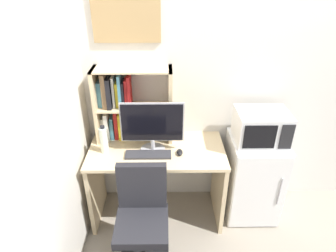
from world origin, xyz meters
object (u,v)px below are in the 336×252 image
object	(u,v)px
hutch_bookshelf	(123,103)
computer_mouse	(180,152)
keyboard	(148,155)
mini_fridge	(252,177)
monitor	(152,125)
microwave	(261,127)
wall_corkboard	(126,15)
desk_chair	(143,226)
water_bottle	(104,140)

from	to	relation	value
hutch_bookshelf	computer_mouse	size ratio (longest dim) A/B	7.51
keyboard	computer_mouse	xyz separation A→B (m)	(0.27, 0.02, 0.01)
keyboard	mini_fridge	bearing A→B (deg)	7.94
monitor	keyboard	xyz separation A→B (m)	(-0.04, -0.08, -0.24)
hutch_bookshelf	mini_fridge	world-z (taller)	hutch_bookshelf
hutch_bookshelf	microwave	xyz separation A→B (m)	(1.21, -0.16, -0.16)
mini_fridge	microwave	world-z (taller)	microwave
wall_corkboard	desk_chair	bearing A→B (deg)	-81.45
hutch_bookshelf	water_bottle	bearing A→B (deg)	-122.50
keyboard	desk_chair	size ratio (longest dim) A/B	0.43
hutch_bookshelf	desk_chair	bearing A→B (deg)	-75.30
monitor	microwave	xyz separation A→B (m)	(0.94, 0.06, -0.05)
water_bottle	mini_fridge	size ratio (longest dim) A/B	0.31
microwave	hutch_bookshelf	bearing A→B (deg)	172.31
keyboard	microwave	size ratio (longest dim) A/B	0.89
mini_fridge	wall_corkboard	distance (m)	1.86
computer_mouse	water_bottle	xyz separation A→B (m)	(-0.65, 0.05, 0.10)
desk_chair	mini_fridge	bearing A→B (deg)	29.67
monitor	computer_mouse	bearing A→B (deg)	-15.33
hutch_bookshelf	monitor	world-z (taller)	hutch_bookshelf
water_bottle	wall_corkboard	distance (m)	1.04
hutch_bookshelf	keyboard	world-z (taller)	hutch_bookshelf
keyboard	microwave	bearing A→B (deg)	8.11
computer_mouse	desk_chair	world-z (taller)	desk_chair
keyboard	computer_mouse	size ratio (longest dim) A/B	4.32
mini_fridge	wall_corkboard	size ratio (longest dim) A/B	1.50
monitor	desk_chair	distance (m)	0.81
microwave	desk_chair	bearing A→B (deg)	-150.20
monitor	mini_fridge	bearing A→B (deg)	3.17
keyboard	mini_fridge	distance (m)	1.06
microwave	desk_chair	distance (m)	1.30
keyboard	wall_corkboard	size ratio (longest dim) A/B	0.71
keyboard	mini_fridge	xyz separation A→B (m)	(0.98, 0.14, -0.37)
water_bottle	desk_chair	xyz separation A→B (m)	(0.35, -0.51, -0.48)
mini_fridge	desk_chair	distance (m)	1.17
computer_mouse	desk_chair	distance (m)	0.67
water_bottle	microwave	distance (m)	1.37
hutch_bookshelf	microwave	bearing A→B (deg)	-7.69
computer_mouse	wall_corkboard	bearing A→B (deg)	139.05
monitor	keyboard	size ratio (longest dim) A/B	1.37
monitor	wall_corkboard	distance (m)	0.91
hutch_bookshelf	mini_fridge	size ratio (longest dim) A/B	0.82
monitor	mini_fridge	distance (m)	1.12
computer_mouse	water_bottle	size ratio (longest dim) A/B	0.36
keyboard	computer_mouse	world-z (taller)	computer_mouse
computer_mouse	desk_chair	bearing A→B (deg)	-123.39
microwave	wall_corkboard	size ratio (longest dim) A/B	0.80
monitor	wall_corkboard	size ratio (longest dim) A/B	0.97
wall_corkboard	microwave	bearing A→B (deg)	-12.57
hutch_bookshelf	computer_mouse	distance (m)	0.67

